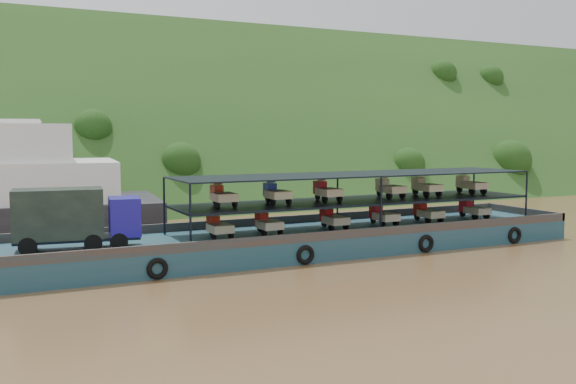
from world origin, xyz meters
name	(u,v)px	position (x,y,z in m)	size (l,w,h in m)	color
ground	(338,246)	(0.00, 0.00, 0.00)	(160.00, 160.00, 0.00)	brown
hillside	(176,195)	(0.00, 36.00, 0.00)	(140.00, 28.00, 28.00)	#203D16
cargo_barge	(296,234)	(-3.33, -0.85, 1.07)	(35.00, 7.18, 4.54)	#16434D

